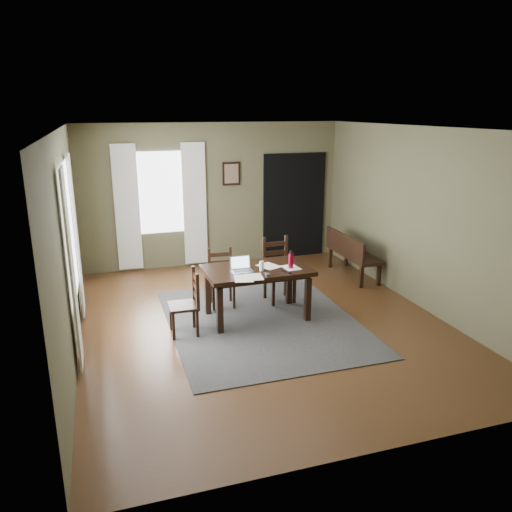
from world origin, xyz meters
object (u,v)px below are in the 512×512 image
object	(u,v)px
dining_table	(257,274)
chair_back_left	(221,278)
chair_back_right	(278,270)
bench	(351,251)
water_bottle	(291,260)
chair_end	(187,304)
laptop	(241,267)

from	to	relation	value
dining_table	chair_back_left	xyz separation A→B (m)	(-0.37, 0.63, -0.23)
chair_back_right	bench	size ratio (longest dim) A/B	0.72
bench	chair_back_left	bearing A→B (deg)	104.26
chair_back_right	water_bottle	bearing A→B (deg)	-98.54
chair_end	chair_back_right	bearing A→B (deg)	118.84
laptop	dining_table	bearing A→B (deg)	9.23
dining_table	chair_end	size ratio (longest dim) A/B	1.70
chair_end	bench	world-z (taller)	chair_end
chair_end	bench	distance (m)	3.57
dining_table	chair_end	xyz separation A→B (m)	(-1.06, -0.24, -0.23)
dining_table	bench	size ratio (longest dim) A/B	1.08
chair_back_right	dining_table	bearing A→B (deg)	-136.06
chair_back_right	bench	bearing A→B (deg)	20.67
chair_back_right	laptop	bearing A→B (deg)	-144.64
chair_back_right	laptop	distance (m)	1.03
laptop	water_bottle	xyz separation A→B (m)	(0.70, -0.10, 0.06)
chair_end	chair_back_left	bearing A→B (deg)	143.64
chair_back_left	water_bottle	xyz separation A→B (m)	(0.83, -0.77, 0.44)
bench	water_bottle	bearing A→B (deg)	129.53
chair_back_left	chair_back_right	distance (m)	0.91
dining_table	chair_back_left	world-z (taller)	chair_back_left
bench	laptop	size ratio (longest dim) A/B	4.67
water_bottle	chair_back_left	bearing A→B (deg)	137.37
dining_table	chair_end	world-z (taller)	chair_end
bench	chair_back_right	bearing A→B (deg)	113.35
chair_back_left	laptop	size ratio (longest dim) A/B	2.94
chair_end	water_bottle	size ratio (longest dim) A/B	3.50
dining_table	water_bottle	size ratio (longest dim) A/B	5.96
laptop	chair_end	bearing A→B (deg)	-166.88
chair_end	water_bottle	world-z (taller)	water_bottle
bench	laptop	xyz separation A→B (m)	(-2.42, -1.32, 0.34)
chair_end	water_bottle	xyz separation A→B (m)	(1.52, 0.10, 0.44)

